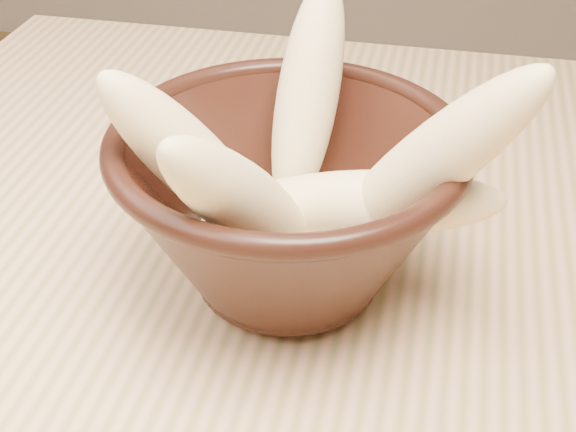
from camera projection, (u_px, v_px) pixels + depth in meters
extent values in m
cylinder|color=#AA8055|center=(111.00, 326.00, 1.05)|extent=(0.05, 0.05, 0.71)
cylinder|color=black|center=(288.00, 280.00, 0.50)|extent=(0.09, 0.09, 0.01)
cylinder|color=black|center=(288.00, 253.00, 0.49)|extent=(0.09, 0.09, 0.01)
torus|color=black|center=(288.00, 142.00, 0.44)|extent=(0.20, 0.20, 0.01)
cylinder|color=#FCF6CB|center=(288.00, 240.00, 0.48)|extent=(0.12, 0.12, 0.02)
ellipsoid|color=#F8DA92|center=(308.00, 95.00, 0.49)|extent=(0.05, 0.11, 0.14)
ellipsoid|color=#F8DA92|center=(193.00, 162.00, 0.43)|extent=(0.12, 0.09, 0.14)
ellipsoid|color=#F8DA92|center=(428.00, 165.00, 0.41)|extent=(0.14, 0.07, 0.16)
ellipsoid|color=#F8DA92|center=(363.00, 203.00, 0.45)|extent=(0.16, 0.04, 0.06)
ellipsoid|color=#F8DA92|center=(243.00, 201.00, 0.40)|extent=(0.09, 0.14, 0.14)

